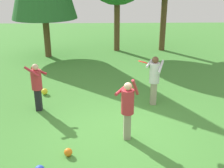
{
  "coord_description": "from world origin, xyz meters",
  "views": [
    {
      "loc": [
        -0.53,
        -6.89,
        4.15
      ],
      "look_at": [
        -0.3,
        1.11,
        1.05
      ],
      "focal_mm": 44.55,
      "sensor_mm": 36.0,
      "label": 1
    }
  ],
  "objects_px": {
    "person_bystander": "(37,83)",
    "frisbee": "(143,62)",
    "person_catcher": "(154,77)",
    "ball_yellow": "(45,92)",
    "person_thrower": "(128,106)",
    "ball_orange": "(68,152)"
  },
  "relations": [
    {
      "from": "person_bystander",
      "to": "frisbee",
      "type": "relative_size",
      "value": 4.27
    },
    {
      "from": "person_catcher",
      "to": "person_bystander",
      "type": "bearing_deg",
      "value": -61.12
    },
    {
      "from": "person_bystander",
      "to": "person_catcher",
      "type": "bearing_deg",
      "value": 22.71
    },
    {
      "from": "ball_yellow",
      "to": "person_thrower",
      "type": "bearing_deg",
      "value": -47.34
    },
    {
      "from": "person_catcher",
      "to": "person_bystander",
      "type": "distance_m",
      "value": 3.88
    },
    {
      "from": "person_thrower",
      "to": "ball_yellow",
      "type": "bearing_deg",
      "value": 73.88
    },
    {
      "from": "person_bystander",
      "to": "ball_orange",
      "type": "bearing_deg",
      "value": -46.39
    },
    {
      "from": "frisbee",
      "to": "person_catcher",
      "type": "bearing_deg",
      "value": 66.3
    },
    {
      "from": "person_thrower",
      "to": "person_bystander",
      "type": "xyz_separation_m",
      "value": [
        -2.78,
        1.81,
        -0.03
      ]
    },
    {
      "from": "person_bystander",
      "to": "ball_yellow",
      "type": "xyz_separation_m",
      "value": [
        -0.08,
        1.29,
        -0.82
      ]
    },
    {
      "from": "frisbee",
      "to": "ball_yellow",
      "type": "relative_size",
      "value": 1.55
    },
    {
      "from": "frisbee",
      "to": "ball_orange",
      "type": "xyz_separation_m",
      "value": [
        -1.99,
        -1.56,
        -1.84
      ]
    },
    {
      "from": "ball_orange",
      "to": "person_bystander",
      "type": "bearing_deg",
      "value": 116.07
    },
    {
      "from": "person_thrower",
      "to": "person_catcher",
      "type": "height_order",
      "value": "person_thrower"
    },
    {
      "from": "person_catcher",
      "to": "frisbee",
      "type": "relative_size",
      "value": 4.58
    },
    {
      "from": "person_catcher",
      "to": "person_thrower",
      "type": "bearing_deg",
      "value": -2.84
    },
    {
      "from": "person_catcher",
      "to": "ball_orange",
      "type": "distance_m",
      "value": 4.02
    },
    {
      "from": "person_bystander",
      "to": "ball_yellow",
      "type": "relative_size",
      "value": 6.64
    },
    {
      "from": "ball_yellow",
      "to": "ball_orange",
      "type": "xyz_separation_m",
      "value": [
        1.34,
        -3.88,
        -0.02
      ]
    },
    {
      "from": "frisbee",
      "to": "person_bystander",
      "type": "bearing_deg",
      "value": 162.46
    },
    {
      "from": "person_catcher",
      "to": "frisbee",
      "type": "distance_m",
      "value": 1.77
    },
    {
      "from": "person_catcher",
      "to": "frisbee",
      "type": "bearing_deg",
      "value": 0.0
    }
  ]
}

